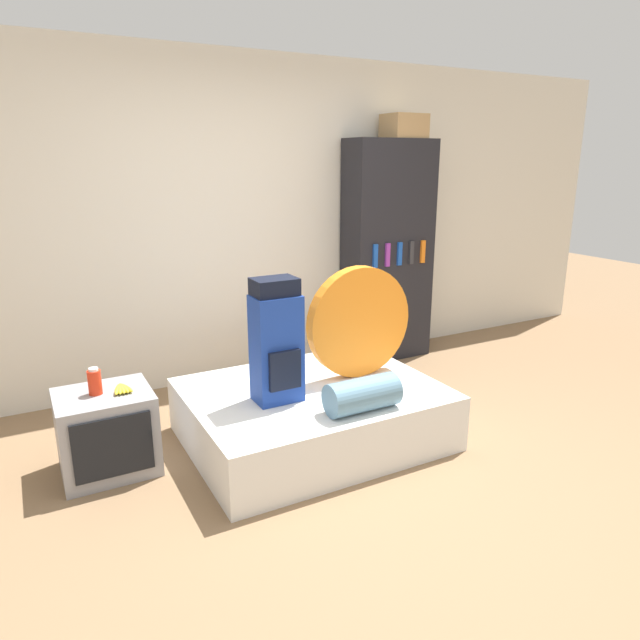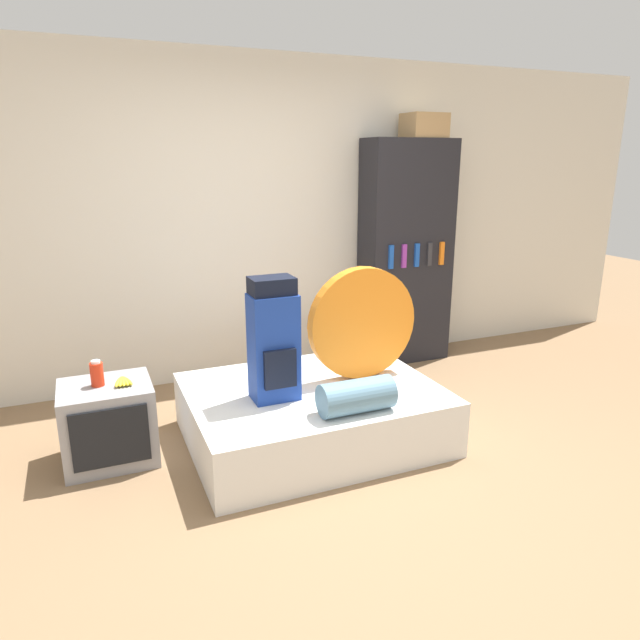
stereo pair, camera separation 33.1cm
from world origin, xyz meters
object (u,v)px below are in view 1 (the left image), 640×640
backpack (277,343)px  cardboard_box (404,126)px  sleeping_roll (362,395)px  tent_bag (359,322)px  television (107,432)px  canister (95,382)px  bookshelf (388,252)px

backpack → cardboard_box: bearing=34.3°
backpack → sleeping_roll: size_ratio=1.72×
tent_bag → television: 1.71m
canister → cardboard_box: bearing=18.0°
backpack → bookshelf: 2.07m
cardboard_box → backpack: bearing=-145.7°
canister → backpack: bearing=-16.9°
canister → bookshelf: size_ratio=0.08×
sleeping_roll → canister: bearing=153.5°
tent_bag → sleeping_roll: 0.64m
television → cardboard_box: 3.41m
television → backpack: bearing=-16.8°
backpack → sleeping_roll: bearing=-45.6°
canister → tent_bag: bearing=-6.2°
backpack → bookshelf: size_ratio=0.39×
canister → bookshelf: 2.84m
tent_bag → cardboard_box: bearing=44.3°
bookshelf → television: bearing=-160.5°
backpack → bookshelf: (1.65, 1.22, 0.25)m
sleeping_roll → tent_bag: bearing=60.4°
sleeping_roll → canister: (-1.38, 0.69, 0.10)m
tent_bag → television: bearing=174.1°
backpack → television: size_ratio=1.43×
canister → bookshelf: bearing=19.0°
backpack → television: 1.13m
canister → television: bearing=-20.1°
backpack → canister: bearing=163.1°
television → sleeping_roll: bearing=-26.6°
sleeping_roll → bookshelf: size_ratio=0.23×
sleeping_roll → television: 1.52m
tent_bag → sleeping_roll: size_ratio=1.70×
backpack → sleeping_roll: 0.60m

